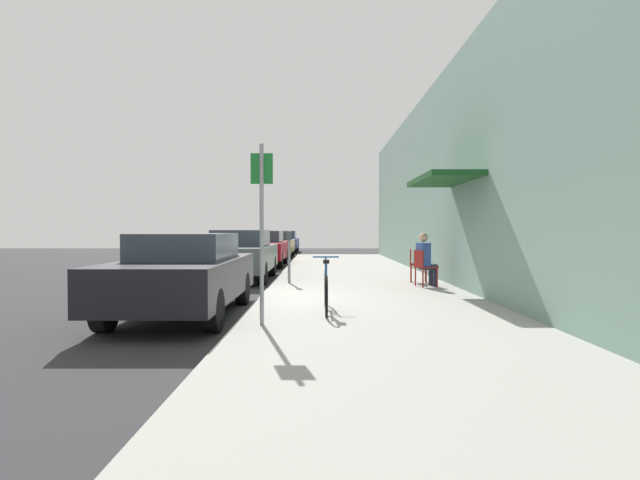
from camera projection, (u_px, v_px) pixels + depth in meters
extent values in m
plane|color=#2D2D30|center=(258.00, 305.00, 9.92)|extent=(60.00, 60.00, 0.00)
cube|color=#9E9B93|center=(364.00, 290.00, 11.91)|extent=(4.50, 32.00, 0.12)
cube|color=gray|center=(466.00, 172.00, 11.85)|extent=(0.30, 32.00, 5.70)
cube|color=#19471E|center=(443.00, 179.00, 11.14)|extent=(1.10, 2.80, 0.12)
cube|color=black|center=(185.00, 278.00, 8.66)|extent=(1.80, 4.40, 0.66)
cube|color=#333D47|center=(187.00, 246.00, 8.80)|extent=(1.48, 2.11, 0.44)
cylinder|color=black|center=(243.00, 288.00, 10.03)|extent=(0.22, 0.64, 0.64)
cylinder|color=black|center=(164.00, 288.00, 10.04)|extent=(0.22, 0.64, 0.64)
cylinder|color=black|center=(214.00, 310.00, 7.31)|extent=(0.22, 0.64, 0.64)
cylinder|color=black|center=(105.00, 310.00, 7.31)|extent=(0.22, 0.64, 0.64)
cube|color=#47514C|center=(242.00, 258.00, 14.87)|extent=(1.80, 4.40, 0.69)
cube|color=#333D47|center=(242.00, 238.00, 15.01)|extent=(1.48, 2.11, 0.47)
cylinder|color=black|center=(273.00, 266.00, 16.24)|extent=(0.22, 0.64, 0.64)
cylinder|color=black|center=(224.00, 266.00, 16.24)|extent=(0.22, 0.64, 0.64)
cylinder|color=black|center=(263.00, 273.00, 13.51)|extent=(0.22, 0.64, 0.64)
cylinder|color=black|center=(204.00, 273.00, 13.51)|extent=(0.22, 0.64, 0.64)
cube|color=maroon|center=(264.00, 250.00, 20.64)|extent=(1.80, 4.40, 0.66)
cube|color=#333D47|center=(264.00, 236.00, 20.78)|extent=(1.48, 2.11, 0.46)
cylinder|color=black|center=(286.00, 256.00, 22.01)|extent=(0.22, 0.64, 0.64)
cylinder|color=black|center=(249.00, 256.00, 22.02)|extent=(0.22, 0.64, 0.64)
cylinder|color=black|center=(281.00, 260.00, 19.29)|extent=(0.22, 0.64, 0.64)
cylinder|color=black|center=(239.00, 260.00, 19.29)|extent=(0.22, 0.64, 0.64)
cube|color=#A58433|center=(277.00, 246.00, 26.99)|extent=(1.80, 4.40, 0.60)
cube|color=#333D47|center=(278.00, 236.00, 27.13)|extent=(1.48, 2.11, 0.49)
cylinder|color=black|center=(294.00, 250.00, 28.36)|extent=(0.22, 0.64, 0.64)
cylinder|color=black|center=(265.00, 250.00, 28.36)|extent=(0.22, 0.64, 0.64)
cylinder|color=black|center=(291.00, 253.00, 25.63)|extent=(0.22, 0.64, 0.64)
cylinder|color=black|center=(259.00, 253.00, 25.63)|extent=(0.22, 0.64, 0.64)
cube|color=navy|center=(285.00, 243.00, 32.70)|extent=(1.80, 4.40, 0.60)
cube|color=#333D47|center=(285.00, 234.00, 32.84)|extent=(1.48, 2.11, 0.48)
cylinder|color=black|center=(298.00, 247.00, 34.06)|extent=(0.22, 0.64, 0.64)
cylinder|color=black|center=(275.00, 247.00, 34.07)|extent=(0.22, 0.64, 0.64)
cylinder|color=black|center=(296.00, 248.00, 31.34)|extent=(0.22, 0.64, 0.64)
cylinder|color=black|center=(271.00, 248.00, 31.34)|extent=(0.22, 0.64, 0.64)
cylinder|color=slate|center=(290.00, 262.00, 12.90)|extent=(0.07, 0.07, 1.10)
cube|color=#383D42|center=(290.00, 236.00, 12.88)|extent=(0.12, 0.10, 0.22)
cylinder|color=gray|center=(263.00, 235.00, 7.26)|extent=(0.06, 0.06, 2.60)
cube|color=#19722D|center=(263.00, 169.00, 7.26)|extent=(0.32, 0.02, 0.44)
torus|color=black|center=(327.00, 288.00, 8.91)|extent=(0.04, 0.66, 0.66)
torus|color=black|center=(327.00, 296.00, 7.86)|extent=(0.04, 0.66, 0.66)
cylinder|color=#1E4C8C|center=(327.00, 292.00, 8.39)|extent=(0.04, 1.05, 0.04)
cylinder|color=#1E4C8C|center=(327.00, 278.00, 8.23)|extent=(0.04, 0.04, 0.50)
cube|color=black|center=(327.00, 261.00, 8.22)|extent=(0.10, 0.20, 0.06)
cylinder|color=#1E4C8C|center=(327.00, 273.00, 8.85)|extent=(0.03, 0.03, 0.56)
cylinder|color=#1E4C8C|center=(327.00, 257.00, 8.85)|extent=(0.46, 0.03, 0.03)
cylinder|color=maroon|center=(430.00, 276.00, 12.39)|extent=(0.04, 0.04, 0.45)
cylinder|color=maroon|center=(438.00, 278.00, 12.03)|extent=(0.04, 0.04, 0.45)
cylinder|color=maroon|center=(416.00, 277.00, 12.28)|extent=(0.04, 0.04, 0.45)
cylinder|color=maroon|center=(424.00, 278.00, 11.92)|extent=(0.04, 0.04, 0.45)
cube|color=maroon|center=(427.00, 267.00, 12.15)|extent=(0.55, 0.55, 0.03)
cube|color=maroon|center=(420.00, 259.00, 12.09)|extent=(0.16, 0.43, 0.40)
cylinder|color=#232838|center=(432.00, 276.00, 12.30)|extent=(0.11, 0.11, 0.47)
cylinder|color=#232838|center=(427.00, 267.00, 12.26)|extent=(0.39, 0.24, 0.14)
cylinder|color=#232838|center=(436.00, 277.00, 12.11)|extent=(0.11, 0.11, 0.47)
cylinder|color=#232838|center=(431.00, 267.00, 12.07)|extent=(0.39, 0.24, 0.14)
cube|color=#334C99|center=(424.00, 255.00, 12.12)|extent=(0.31, 0.41, 0.56)
sphere|color=tan|center=(424.00, 237.00, 12.11)|extent=(0.22, 0.22, 0.22)
cylinder|color=maroon|center=(426.00, 273.00, 13.28)|extent=(0.04, 0.04, 0.45)
cylinder|color=maroon|center=(427.00, 274.00, 12.90)|extent=(0.04, 0.04, 0.45)
cylinder|color=maroon|center=(412.00, 273.00, 13.34)|extent=(0.04, 0.04, 0.45)
cylinder|color=maroon|center=(412.00, 274.00, 12.96)|extent=(0.04, 0.04, 0.45)
cube|color=maroon|center=(419.00, 264.00, 13.11)|extent=(0.50, 0.50, 0.03)
cube|color=maroon|center=(411.00, 256.00, 13.14)|extent=(0.10, 0.44, 0.40)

